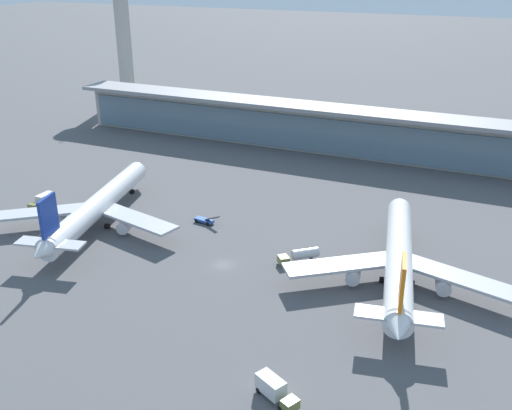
# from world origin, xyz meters

# --- Properties ---
(ground_plane) EXTENTS (1200.00, 1200.00, 0.00)m
(ground_plane) POSITION_xyz_m (0.00, 0.00, 0.00)
(ground_plane) COLOR #515154
(airliner_left_stand) EXTENTS (42.75, 56.47, 15.19)m
(airliner_left_stand) POSITION_xyz_m (-35.73, 5.37, 4.78)
(airliner_left_stand) COLOR white
(airliner_left_stand) RESTS_ON ground
(airliner_centre_stand) EXTENTS (43.06, 56.72, 15.19)m
(airliner_centre_stand) POSITION_xyz_m (33.89, 8.16, 4.78)
(airliner_centre_stand) COLOR white
(airliner_centre_stand) RESTS_ON ground
(service_truck_near_nose_blue) EXTENTS (6.93, 2.55, 2.70)m
(service_truck_near_nose_blue) POSITION_xyz_m (-13.31, 16.51, 0.81)
(service_truck_near_nose_blue) COLOR #234C9E
(service_truck_near_nose_blue) RESTS_ON ground
(service_truck_under_wing_olive) EXTENTS (2.59, 7.37, 3.10)m
(service_truck_under_wing_olive) POSITION_xyz_m (-55.64, 8.81, 1.69)
(service_truck_under_wing_olive) COLOR olive
(service_truck_under_wing_olive) RESTS_ON ground
(service_truck_mid_apron_olive) EXTENTS (7.93, 7.38, 2.95)m
(service_truck_mid_apron_olive) POSITION_xyz_m (14.08, 7.53, 1.71)
(service_truck_mid_apron_olive) COLOR olive
(service_truck_mid_apron_olive) RESTS_ON ground
(service_truck_by_tail_white) EXTENTS (3.33, 2.90, 2.05)m
(service_truck_by_tail_white) POSITION_xyz_m (-40.92, -7.90, 0.87)
(service_truck_by_tail_white) COLOR silver
(service_truck_by_tail_white) RESTS_ON ground
(service_truck_on_taxiway_olive) EXTENTS (7.56, 5.33, 3.10)m
(service_truck_on_taxiway_olive) POSITION_xyz_m (24.68, -32.27, 1.69)
(service_truck_on_taxiway_olive) COLOR olive
(service_truck_on_taxiway_olive) RESTS_ON ground
(terminal_building) EXTENTS (189.53, 12.80, 15.20)m
(terminal_building) POSITION_xyz_m (0.00, 81.77, 7.87)
(terminal_building) COLOR #B2ADA3
(terminal_building) RESTS_ON ground
(control_tower) EXTENTS (12.00, 12.00, 59.28)m
(control_tower) POSITION_xyz_m (-109.85, 121.48, 32.47)
(control_tower) COLOR #B2ADA3
(control_tower) RESTS_ON ground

